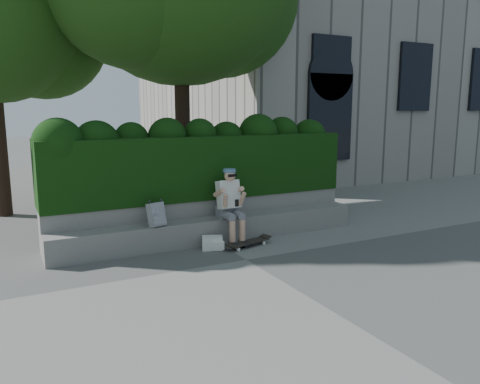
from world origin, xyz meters
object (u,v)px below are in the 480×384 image
person (230,203)px  backpack_plaid (156,215)px  backpack_ground (212,243)px  skateboard (248,243)px

person → backpack_plaid: 1.39m
backpack_plaid → backpack_ground: bearing=-40.7°
person → skateboard: person is taller
person → backpack_plaid: person is taller
skateboard → backpack_plaid: backpack_plaid is taller
person → skateboard: size_ratio=1.51×
skateboard → backpack_ground: size_ratio=2.55×
backpack_ground → person: bearing=51.7°
skateboard → backpack_plaid: 1.72m
person → backpack_plaid: (-1.38, 0.08, -0.10)m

